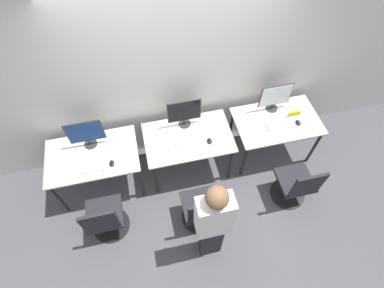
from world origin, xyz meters
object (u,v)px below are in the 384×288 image
Objects in this scene: monitor_right at (275,97)px; keyboard_right at (280,125)px; mouse_left at (112,163)px; keyboard_center at (191,145)px; office_chair_right at (296,186)px; office_chair_center at (201,211)px; keyboard_left at (92,166)px; mouse_center at (210,141)px; person_center at (213,223)px; monitor_left at (86,133)px; office_chair_left at (106,220)px; monitor_center at (184,113)px; mouse_right at (298,123)px.

monitor_right is 1.21× the size of keyboard_right.
mouse_left is 1.00m from keyboard_center.
office_chair_center is at bearing -177.67° from office_chair_right.
mouse_center is (1.50, 0.04, 0.01)m from keyboard_left.
mouse_center is at bearing 76.49° from person_center.
monitor_left is 1.30m from keyboard_center.
monitor_center is at bearing 38.25° from office_chair_left.
keyboard_center is 0.84m from office_chair_center.
mouse_left is 0.21× the size of monitor_right.
person_center reaches higher than office_chair_left.
keyboard_center is 1.11m from person_center.
mouse_right is (2.49, 0.08, 0.00)m from mouse_left.
office_chair_center is at bearing -40.77° from monitor_left.
mouse_right is (2.73, -0.28, -0.21)m from monitor_left.
office_chair_center reaches higher than mouse_left.
office_chair_center is at bearing -92.67° from keyboard_center.
keyboard_right is at bearing 14.53° from office_chair_left.
keyboard_left is 2.53m from monitor_right.
mouse_right is at bearing 1.05° from mouse_center.
keyboard_right is 0.25m from mouse_right.
office_chair_right is (1.01, -0.69, -0.40)m from mouse_center.
monitor_right is at bearing 49.27° from person_center.
office_chair_left is 1.62m from mouse_center.
mouse_right is (1.49, 0.02, 0.01)m from keyboard_center.
office_chair_center is at bearing -35.30° from mouse_left.
mouse_center is at bearing 68.78° from office_chair_center.
keyboard_center is at bearing -179.10° from mouse_right.
mouse_right is (1.24, 0.02, 0.00)m from mouse_center.
office_chair_left is 2.43× the size of keyboard_right.
monitor_left is 0.50× the size of office_chair_left.
keyboard_center is 0.25m from mouse_center.
keyboard_center is at bearing 3.01° from mouse_left.
office_chair_center is at bearing -139.46° from monitor_right.
keyboard_left is at bearing -178.70° from mouse_right.
office_chair_left is at bearing -153.91° from keyboard_center.
monitor_center reaches higher than mouse_right.
mouse_left and mouse_right have the same top height.
keyboard_left is 1.63m from person_center.
monitor_center is 1.46m from person_center.
monitor_center is 0.27× the size of person_center.
mouse_center is 1.28m from office_chair_right.
office_chair_left reaches higher than mouse_center.
mouse_center is at bearing 145.77° from office_chair_right.
keyboard_left is 0.41× the size of office_chair_center.
monitor_right reaches higher than office_chair_right.
mouse_left is 0.10× the size of office_chair_right.
monitor_center is at bearing 167.30° from mouse_right.
monitor_left is 4.87× the size of mouse_center.
monitor_center is at bearing 125.13° from mouse_center.
office_chair_right is (0.02, -0.73, -0.39)m from keyboard_right.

